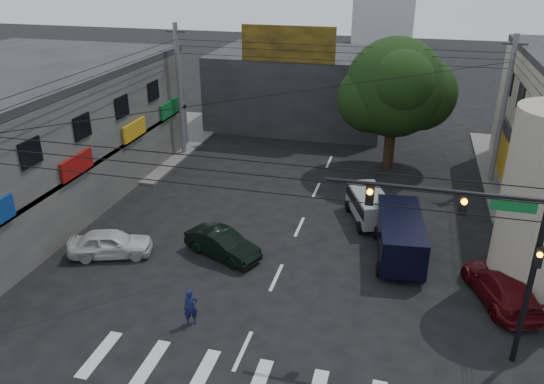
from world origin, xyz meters
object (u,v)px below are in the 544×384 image
at_px(traffic_gantry, 485,236).
at_px(maroon_sedan, 501,287).
at_px(traffic_officer, 191,307).
at_px(white_compact, 110,243).
at_px(utility_pole_far_right, 503,112).
at_px(navy_van, 400,238).
at_px(utility_pole_far_left, 180,91).
at_px(street_tree, 395,88).
at_px(dark_sedan, 222,244).
at_px(silver_minivan, 369,207).

xyz_separation_m(traffic_gantry, maroon_sedan, (1.64, 3.70, -4.16)).
bearing_deg(traffic_officer, white_compact, 113.32).
distance_m(white_compact, maroon_sedan, 17.65).
relative_size(utility_pole_far_right, navy_van, 1.71).
height_order(maroon_sedan, traffic_officer, traffic_officer).
xyz_separation_m(traffic_gantry, utility_pole_far_left, (-18.32, 17.00, -0.23)).
height_order(traffic_gantry, traffic_officer, traffic_gantry).
bearing_deg(street_tree, dark_sedan, -116.79).
distance_m(street_tree, dark_sedan, 16.20).
bearing_deg(maroon_sedan, navy_van, -49.16).
relative_size(street_tree, white_compact, 2.07).
bearing_deg(maroon_sedan, traffic_officer, 2.98).
xyz_separation_m(utility_pole_far_left, white_compact, (2.34, -14.15, -3.94)).
xyz_separation_m(utility_pole_far_left, traffic_officer, (8.08, -18.00, -3.83)).
relative_size(traffic_gantry, navy_van, 1.34).
bearing_deg(utility_pole_far_left, white_compact, -80.62).
height_order(silver_minivan, navy_van, navy_van).
distance_m(utility_pole_far_right, traffic_officer, 22.49).
distance_m(street_tree, utility_pole_far_right, 6.63).
height_order(street_tree, white_compact, street_tree).
bearing_deg(utility_pole_far_left, traffic_officer, -65.83).
bearing_deg(maroon_sedan, traffic_gantry, 47.47).
xyz_separation_m(traffic_gantry, utility_pole_far_right, (2.68, 17.00, -0.23)).
xyz_separation_m(street_tree, silver_minivan, (-0.55, -8.34, -4.66)).
distance_m(utility_pole_far_left, dark_sedan, 15.37).
relative_size(white_compact, traffic_officer, 2.72).
relative_size(traffic_gantry, maroon_sedan, 1.44).
height_order(traffic_gantry, utility_pole_far_right, utility_pole_far_right).
xyz_separation_m(silver_minivan, navy_van, (1.76, -3.44, 0.22)).
relative_size(utility_pole_far_left, maroon_sedan, 1.84).
xyz_separation_m(maroon_sedan, navy_van, (-4.26, 2.52, 0.37)).
bearing_deg(white_compact, street_tree, -58.21).
distance_m(silver_minivan, navy_van, 3.87).
height_order(dark_sedan, traffic_officer, traffic_officer).
bearing_deg(traffic_officer, dark_sedan, 63.23).
height_order(street_tree, traffic_officer, street_tree).
bearing_deg(navy_van, maroon_sedan, -127.13).
relative_size(street_tree, traffic_gantry, 1.21).
height_order(street_tree, dark_sedan, street_tree).
bearing_deg(street_tree, utility_pole_far_right, -8.75).
xyz_separation_m(dark_sedan, maroon_sedan, (12.44, -0.50, 0.03)).
bearing_deg(navy_van, dark_sedan, 97.35).
bearing_deg(utility_pole_far_right, silver_minivan, -133.83).
bearing_deg(utility_pole_far_left, navy_van, -34.48).
bearing_deg(street_tree, utility_pole_far_left, -176.05).
xyz_separation_m(utility_pole_far_right, traffic_officer, (-12.92, -18.00, -3.83)).
bearing_deg(white_compact, utility_pole_far_right, -72.28).
bearing_deg(street_tree, maroon_sedan, -69.08).
distance_m(dark_sedan, navy_van, 8.43).
height_order(dark_sedan, silver_minivan, silver_minivan).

